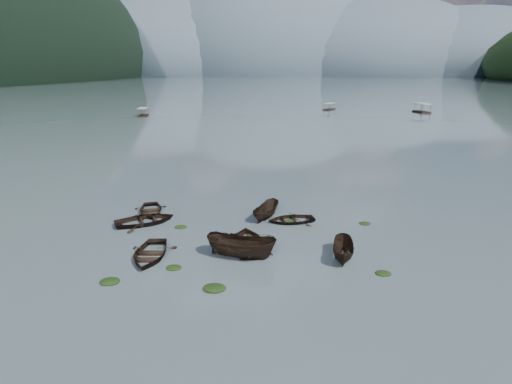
# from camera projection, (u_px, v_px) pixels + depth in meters

# --- Properties ---
(ground_plane) EXTENTS (2400.00, 2400.00, 0.00)m
(ground_plane) POSITION_uv_depth(u_px,v_px,m) (235.00, 284.00, 23.56)
(ground_plane) COLOR #4F5F63
(haze_mtn_a) EXTENTS (520.00, 520.00, 280.00)m
(haze_mtn_a) POSITION_uv_depth(u_px,v_px,m) (183.00, 75.00, 904.94)
(haze_mtn_a) COLOR #475666
(haze_mtn_a) RESTS_ON ground
(haze_mtn_b) EXTENTS (520.00, 520.00, 340.00)m
(haze_mtn_b) POSITION_uv_depth(u_px,v_px,m) (271.00, 75.00, 885.02)
(haze_mtn_b) COLOR #475666
(haze_mtn_b) RESTS_ON ground
(haze_mtn_c) EXTENTS (520.00, 520.00, 260.00)m
(haze_mtn_c) POSITION_uv_depth(u_px,v_px,m) (363.00, 75.00, 865.10)
(haze_mtn_c) COLOR #475666
(haze_mtn_c) RESTS_ON ground
(haze_mtn_d) EXTENTS (520.00, 520.00, 220.00)m
(haze_mtn_d) POSITION_uv_depth(u_px,v_px,m) (449.00, 75.00, 847.17)
(haze_mtn_d) COLOR #475666
(haze_mtn_d) RESTS_ON ground
(rowboat_0) EXTENTS (3.67, 4.82, 0.93)m
(rowboat_0) POSITION_uv_depth(u_px,v_px,m) (150.00, 257.00, 26.89)
(rowboat_0) COLOR black
(rowboat_0) RESTS_ON ground
(rowboat_1) EXTENTS (5.85, 5.38, 0.99)m
(rowboat_1) POSITION_uv_depth(u_px,v_px,m) (145.00, 223.00, 32.78)
(rowboat_1) COLOR black
(rowboat_1) RESTS_ON ground
(rowboat_2) EXTENTS (5.15, 2.73, 1.89)m
(rowboat_2) POSITION_uv_depth(u_px,v_px,m) (241.00, 257.00, 26.87)
(rowboat_2) COLOR black
(rowboat_2) RESTS_ON ground
(rowboat_3) EXTENTS (4.23, 5.36, 1.00)m
(rowboat_3) POSITION_uv_depth(u_px,v_px,m) (247.00, 246.00, 28.64)
(rowboat_3) COLOR black
(rowboat_3) RESTS_ON ground
(rowboat_5) EXTENTS (1.77, 3.86, 1.44)m
(rowboat_5) POSITION_uv_depth(u_px,v_px,m) (343.00, 258.00, 26.74)
(rowboat_5) COLOR black
(rowboat_5) RESTS_ON ground
(rowboat_6) EXTENTS (4.15, 4.84, 0.85)m
(rowboat_6) POSITION_uv_depth(u_px,v_px,m) (151.00, 213.00, 35.26)
(rowboat_6) COLOR black
(rowboat_6) RESTS_ON ground
(rowboat_7) EXTENTS (4.57, 3.82, 0.81)m
(rowboat_7) POSITION_uv_depth(u_px,v_px,m) (291.00, 222.00, 33.14)
(rowboat_7) COLOR black
(rowboat_7) RESTS_ON ground
(rowboat_8) EXTENTS (2.67, 4.07, 1.47)m
(rowboat_8) POSITION_uv_depth(u_px,v_px,m) (266.00, 218.00, 34.03)
(rowboat_8) COLOR black
(rowboat_8) RESTS_ON ground
(weed_clump_0) EXTENTS (1.21, 0.99, 0.26)m
(weed_clump_0) POSITION_uv_depth(u_px,v_px,m) (110.00, 282.00, 23.69)
(weed_clump_0) COLOR black
(weed_clump_0) RESTS_ON ground
(weed_clump_1) EXTENTS (1.02, 0.81, 0.22)m
(weed_clump_1) POSITION_uv_depth(u_px,v_px,m) (174.00, 268.00, 25.38)
(weed_clump_1) COLOR black
(weed_clump_1) RESTS_ON ground
(weed_clump_2) EXTENTS (1.34, 1.07, 0.29)m
(weed_clump_2) POSITION_uv_depth(u_px,v_px,m) (215.00, 289.00, 22.96)
(weed_clump_2) COLOR black
(weed_clump_2) RESTS_ON ground
(weed_clump_3) EXTENTS (1.02, 0.86, 0.23)m
(weed_clump_3) POSITION_uv_depth(u_px,v_px,m) (290.00, 222.00, 33.10)
(weed_clump_3) COLOR black
(weed_clump_3) RESTS_ON ground
(weed_clump_4) EXTENTS (1.00, 0.79, 0.21)m
(weed_clump_4) POSITION_uv_depth(u_px,v_px,m) (383.00, 274.00, 24.67)
(weed_clump_4) COLOR black
(weed_clump_4) RESTS_ON ground
(weed_clump_5) EXTENTS (0.99, 0.80, 0.21)m
(weed_clump_5) POSITION_uv_depth(u_px,v_px,m) (181.00, 227.00, 31.93)
(weed_clump_5) COLOR black
(weed_clump_5) RESTS_ON ground
(weed_clump_6) EXTENTS (0.92, 0.77, 0.19)m
(weed_clump_6) POSITION_uv_depth(u_px,v_px,m) (252.00, 237.00, 30.18)
(weed_clump_6) COLOR black
(weed_clump_6) RESTS_ON ground
(weed_clump_7) EXTENTS (0.95, 0.76, 0.21)m
(weed_clump_7) POSITION_uv_depth(u_px,v_px,m) (365.00, 224.00, 32.66)
(weed_clump_7) COLOR black
(weed_clump_7) RESTS_ON ground
(pontoon_left) EXTENTS (3.49, 5.93, 2.13)m
(pontoon_left) POSITION_uv_depth(u_px,v_px,m) (143.00, 116.00, 107.71)
(pontoon_left) COLOR black
(pontoon_left) RESTS_ON ground
(pontoon_centre) EXTENTS (4.31, 5.59, 1.99)m
(pontoon_centre) POSITION_uv_depth(u_px,v_px,m) (329.00, 110.00, 124.90)
(pontoon_centre) COLOR black
(pontoon_centre) RESTS_ON ground
(pontoon_right) EXTENTS (3.69, 6.95, 2.54)m
(pontoon_right) POSITION_uv_depth(u_px,v_px,m) (422.00, 113.00, 116.82)
(pontoon_right) COLOR black
(pontoon_right) RESTS_ON ground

